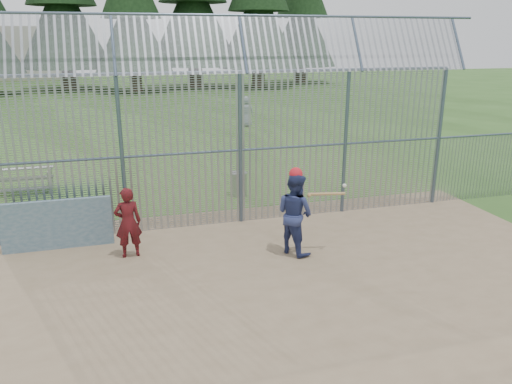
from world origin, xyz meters
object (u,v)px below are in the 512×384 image
object	(u,v)px
batter	(295,213)
trash_can	(239,184)
bleacher	(3,181)
onlooker	(128,222)
dugout_wall	(57,225)

from	to	relation	value
batter	trash_can	world-z (taller)	batter
trash_can	bleacher	distance (m)	7.55
onlooker	trash_can	world-z (taller)	onlooker
batter	onlooker	world-z (taller)	batter
batter	bleacher	world-z (taller)	batter
onlooker	dugout_wall	bearing A→B (deg)	-34.55
batter	onlooker	bearing A→B (deg)	49.52
dugout_wall	onlooker	distance (m)	1.85
dugout_wall	batter	xyz separation A→B (m)	(5.29, -1.72, 0.35)
dugout_wall	onlooker	world-z (taller)	onlooker
onlooker	trash_can	xyz separation A→B (m)	(3.52, 3.87, -0.46)
onlooker	batter	bearing A→B (deg)	162.62
bleacher	trash_can	bearing A→B (deg)	-16.91
batter	bleacher	bearing A→B (deg)	18.98
dugout_wall	trash_can	size ratio (longest dim) A/B	3.05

